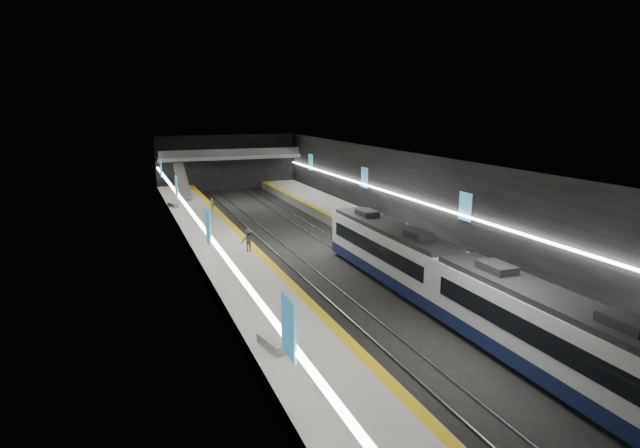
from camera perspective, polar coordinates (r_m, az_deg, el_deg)
name	(u,v)px	position (r m, az deg, el deg)	size (l,w,h in m)	color
ground	(310,249)	(46.31, -1.05, -2.70)	(70.00, 70.00, 0.00)	black
ceiling	(310,157)	(44.86, -1.09, 7.20)	(20.00, 70.00, 0.04)	beige
wall_left	(190,212)	(43.09, -13.66, 1.24)	(0.04, 70.00, 8.00)	black
wall_right	(413,197)	(49.67, 9.85, 2.89)	(0.04, 70.00, 8.00)	black
wall_back	(227,163)	(78.90, -9.86, 6.45)	(20.00, 0.04, 8.00)	black
platform_left	(224,252)	(44.27, -10.22, -2.96)	(5.00, 70.00, 1.00)	slate
tile_surface_left	(224,246)	(44.13, -10.24, -2.32)	(5.00, 70.00, 0.02)	#A2A29D
tactile_strip_left	(250,243)	(44.57, -7.47, -2.06)	(0.60, 70.00, 0.02)	yellow
platform_right	(387,236)	(49.17, 7.19, -1.29)	(5.00, 70.00, 1.00)	slate
tile_surface_right	(387,231)	(49.05, 7.21, -0.71)	(5.00, 70.00, 0.02)	#A2A29D
tactile_strip_right	(366,233)	(48.06, 4.90, -0.92)	(0.60, 70.00, 0.02)	yellow
rails	(310,249)	(46.29, -1.05, -2.63)	(6.52, 70.00, 0.12)	gray
train	(452,282)	(32.12, 13.87, -5.98)	(2.69, 30.05, 3.60)	#10193C
ad_posters	(306,196)	(46.25, -1.49, 2.99)	(19.94, 53.50, 2.20)	#4296C6
cove_light_left	(193,214)	(43.16, -13.39, 1.00)	(0.25, 68.60, 0.12)	white
cove_light_right	(411,199)	(49.61, 9.64, 2.65)	(0.25, 68.60, 0.12)	white
mezzanine_bridge	(230,157)	(76.77, -9.58, 7.07)	(20.00, 3.00, 1.50)	gray
escalator	(182,181)	(69.05, -14.46, 4.46)	(1.20, 8.00, 0.60)	#99999E
bench_left_near	(271,344)	(25.85, -5.23, -12.63)	(0.54, 1.96, 0.48)	#99999E
bench_left_far	(173,205)	(62.15, -15.42, 1.96)	(0.50, 1.79, 0.44)	#99999E
bench_right_near	(580,303)	(34.12, 26.02, -7.55)	(0.51, 1.85, 0.45)	#99999E
bench_right_far	(376,214)	(55.28, 6.01, 1.09)	(0.56, 2.03, 0.50)	#99999E
passenger_right_a	(406,234)	(44.28, 9.20, -1.04)	(0.66, 0.43, 1.81)	#C7574A
passenger_left_a	(212,205)	(57.79, -11.42, 1.96)	(0.93, 0.39, 1.58)	#B8B3A8
passenger_left_b	(249,240)	(42.00, -7.63, -1.74)	(1.16, 0.67, 1.80)	#403E45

